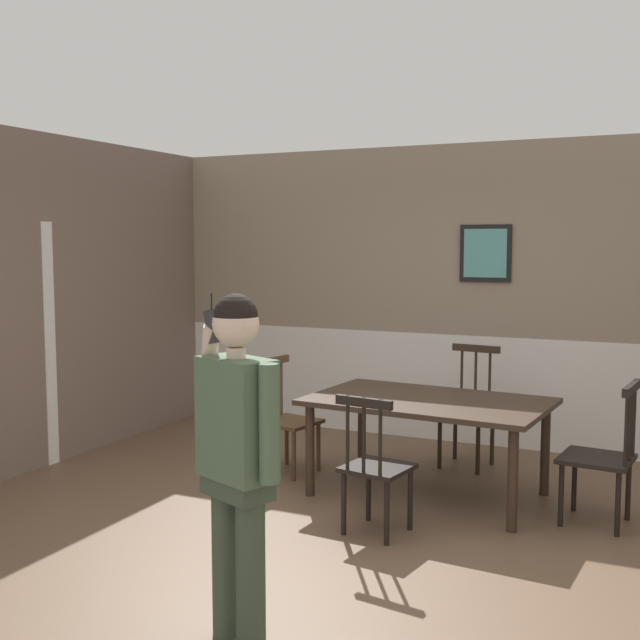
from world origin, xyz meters
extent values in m
plane|color=brown|center=(0.00, 0.00, 0.00)|extent=(6.89, 6.89, 0.00)
cube|color=gray|center=(0.00, 2.82, 1.95)|extent=(6.27, 0.12, 1.81)
cube|color=white|center=(0.00, 2.83, 0.52)|extent=(6.27, 0.14, 1.04)
cube|color=white|center=(0.00, 2.80, 1.04)|extent=(6.27, 0.05, 0.06)
cube|color=black|center=(0.17, 2.74, 1.82)|extent=(0.48, 0.03, 0.53)
cube|color=#5CACA9|center=(0.17, 2.73, 1.82)|extent=(0.40, 0.01, 0.45)
cube|color=white|center=(-3.09, 0.54, 1.05)|extent=(0.06, 0.12, 2.10)
cube|color=#38281E|center=(0.15, 1.08, 0.73)|extent=(1.84, 1.22, 0.04)
cylinder|color=#38281E|center=(-0.66, 0.70, 0.35)|extent=(0.07, 0.07, 0.71)
cylinder|color=#38281E|center=(0.89, 0.57, 0.35)|extent=(0.07, 0.07, 0.71)
cylinder|color=#38281E|center=(-0.59, 1.58, 0.35)|extent=(0.07, 0.07, 0.71)
cylinder|color=#38281E|center=(0.96, 1.46, 0.35)|extent=(0.07, 0.07, 0.71)
cube|color=#513823|center=(-1.08, 1.17, 0.43)|extent=(0.50, 0.50, 0.03)
cube|color=#513823|center=(-1.27, 1.21, 0.93)|extent=(0.12, 0.42, 0.06)
cylinder|color=#513823|center=(-1.24, 1.33, 0.70)|extent=(0.02, 0.02, 0.51)
cylinder|color=#513823|center=(-1.27, 1.21, 0.70)|extent=(0.02, 0.02, 0.51)
cylinder|color=#513823|center=(-1.29, 1.08, 0.70)|extent=(0.02, 0.02, 0.51)
cylinder|color=#513823|center=(-0.88, 1.31, 0.21)|extent=(0.04, 0.04, 0.41)
cylinder|color=#513823|center=(-0.94, 0.97, 0.21)|extent=(0.04, 0.04, 0.41)
cylinder|color=#513823|center=(-1.21, 1.37, 0.21)|extent=(0.04, 0.04, 0.41)
cylinder|color=#513823|center=(-1.28, 1.04, 0.21)|extent=(0.04, 0.04, 0.41)
cube|color=black|center=(1.37, 0.98, 0.45)|extent=(0.51, 0.51, 0.03)
cube|color=black|center=(1.58, 0.96, 0.96)|extent=(0.09, 0.46, 0.06)
cylinder|color=black|center=(1.56, 0.82, 0.73)|extent=(0.02, 0.02, 0.52)
cylinder|color=black|center=(1.58, 0.96, 0.73)|extent=(0.02, 0.02, 0.52)
cylinder|color=black|center=(1.59, 1.09, 0.73)|extent=(0.02, 0.02, 0.52)
cylinder|color=black|center=(1.17, 0.82, 0.22)|extent=(0.04, 0.04, 0.44)
cylinder|color=black|center=(1.21, 1.18, 0.22)|extent=(0.04, 0.04, 0.44)
cylinder|color=black|center=(1.53, 0.78, 0.22)|extent=(0.04, 0.04, 0.44)
cylinder|color=black|center=(1.57, 1.14, 0.22)|extent=(0.04, 0.04, 0.44)
cube|color=black|center=(0.08, 0.19, 0.44)|extent=(0.46, 0.46, 0.03)
cube|color=black|center=(0.05, 0.01, 0.91)|extent=(0.41, 0.10, 0.06)
cylinder|color=black|center=(-0.07, 0.03, 0.70)|extent=(0.02, 0.02, 0.49)
cylinder|color=black|center=(0.05, 0.01, 0.70)|extent=(0.02, 0.02, 0.49)
cylinder|color=black|center=(0.17, -0.01, 0.70)|extent=(0.02, 0.02, 0.49)
cylinder|color=black|center=(-0.06, 0.37, 0.21)|extent=(0.04, 0.04, 0.42)
cylinder|color=black|center=(0.26, 0.32, 0.21)|extent=(0.04, 0.04, 0.42)
cylinder|color=black|center=(-0.11, 0.05, 0.21)|extent=(0.04, 0.04, 0.42)
cylinder|color=black|center=(0.21, 0.00, 0.21)|extent=(0.04, 0.04, 0.42)
cube|color=#2D2319|center=(0.22, 1.97, 0.44)|extent=(0.48, 0.48, 0.03)
cube|color=#2D2319|center=(0.24, 2.16, 1.00)|extent=(0.43, 0.09, 0.06)
cylinder|color=#2D2319|center=(0.37, 2.14, 0.74)|extent=(0.02, 0.02, 0.58)
cylinder|color=#2D2319|center=(0.24, 2.16, 0.74)|extent=(0.02, 0.02, 0.58)
cylinder|color=#2D2319|center=(0.11, 2.18, 0.74)|extent=(0.02, 0.02, 0.58)
cylinder|color=#2D2319|center=(0.37, 1.78, 0.21)|extent=(0.04, 0.04, 0.42)
cylinder|color=#2D2319|center=(0.02, 1.82, 0.21)|extent=(0.04, 0.04, 0.42)
cylinder|color=#2D2319|center=(0.41, 2.12, 0.21)|extent=(0.04, 0.04, 0.42)
cylinder|color=#2D2319|center=(0.07, 2.16, 0.21)|extent=(0.04, 0.04, 0.42)
cylinder|color=#3A493A|center=(0.08, -1.49, 0.41)|extent=(0.14, 0.14, 0.81)
cylinder|color=#3A493A|center=(-0.10, -1.42, 0.41)|extent=(0.14, 0.14, 0.81)
cube|color=#3A493A|center=(-0.01, -1.46, 0.78)|extent=(0.40, 0.31, 0.12)
cube|color=#4C664C|center=(-0.01, -1.46, 1.10)|extent=(0.44, 0.34, 0.57)
cylinder|color=#4C664C|center=(0.21, -1.55, 1.11)|extent=(0.09, 0.09, 0.55)
cylinder|color=beige|center=(-0.19, -1.40, 1.44)|extent=(0.16, 0.16, 0.19)
cylinder|color=beige|center=(-0.01, -1.46, 1.41)|extent=(0.09, 0.09, 0.05)
sphere|color=beige|center=(-0.01, -1.46, 1.54)|extent=(0.22, 0.22, 0.22)
sphere|color=black|center=(-0.01, -1.46, 1.58)|extent=(0.21, 0.21, 0.21)
cube|color=#2D2D33|center=(-0.16, -1.43, 1.52)|extent=(0.10, 0.07, 0.17)
cylinder|color=black|center=(-0.16, -1.43, 1.64)|extent=(0.01, 0.01, 0.08)
camera|label=1|loc=(1.89, -4.61, 1.92)|focal=44.43mm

